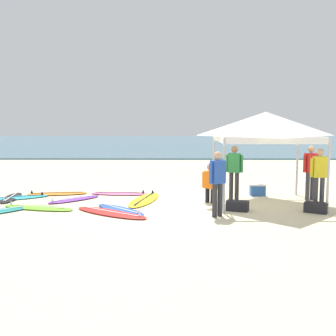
{
  "coord_description": "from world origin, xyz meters",
  "views": [
    {
      "loc": [
        0.01,
        -12.2,
        2.53
      ],
      "look_at": [
        -0.09,
        0.99,
        1.0
      ],
      "focal_mm": 44.98,
      "sensor_mm": 36.0,
      "label": 1
    }
  ],
  "objects_px": {
    "person_green": "(234,169)",
    "gear_bag_near_tent": "(316,208)",
    "surfboard_orange": "(57,194)",
    "surfboard_cyan": "(15,198)",
    "surfboard_lime": "(38,208)",
    "surfboard_blue": "(121,210)",
    "surfboard_yellow": "(144,200)",
    "canopy_tent": "(266,124)",
    "surfboard_purple": "(74,199)",
    "surfboard_black": "(11,198)",
    "gear_bag_by_pole": "(237,206)",
    "surfboard_pink": "(120,193)",
    "person_red": "(311,169)",
    "person_yellow": "(320,174)",
    "person_orange": "(210,181)",
    "surfboard_red": "(111,213)",
    "person_blue": "(218,179)",
    "cooler_box": "(258,190)"
  },
  "relations": [
    {
      "from": "surfboard_blue",
      "to": "person_yellow",
      "type": "bearing_deg",
      "value": 4.9
    },
    {
      "from": "surfboard_lime",
      "to": "person_orange",
      "type": "height_order",
      "value": "person_orange"
    },
    {
      "from": "surfboard_purple",
      "to": "surfboard_yellow",
      "type": "relative_size",
      "value": 0.64
    },
    {
      "from": "surfboard_lime",
      "to": "person_orange",
      "type": "relative_size",
      "value": 1.9
    },
    {
      "from": "surfboard_black",
      "to": "surfboard_pink",
      "type": "bearing_deg",
      "value": 13.11
    },
    {
      "from": "canopy_tent",
      "to": "surfboard_cyan",
      "type": "distance_m",
      "value": 8.18
    },
    {
      "from": "surfboard_orange",
      "to": "person_yellow",
      "type": "bearing_deg",
      "value": -14.0
    },
    {
      "from": "surfboard_yellow",
      "to": "surfboard_black",
      "type": "bearing_deg",
      "value": 176.01
    },
    {
      "from": "surfboard_orange",
      "to": "surfboard_cyan",
      "type": "height_order",
      "value": "same"
    },
    {
      "from": "person_yellow",
      "to": "surfboard_red",
      "type": "bearing_deg",
      "value": -171.54
    },
    {
      "from": "surfboard_orange",
      "to": "person_green",
      "type": "height_order",
      "value": "person_green"
    },
    {
      "from": "surfboard_orange",
      "to": "canopy_tent",
      "type": "bearing_deg",
      "value": -11.6
    },
    {
      "from": "person_yellow",
      "to": "gear_bag_by_pole",
      "type": "height_order",
      "value": "person_yellow"
    },
    {
      "from": "person_green",
      "to": "gear_bag_near_tent",
      "type": "relative_size",
      "value": 2.85
    },
    {
      "from": "surfboard_blue",
      "to": "surfboard_yellow",
      "type": "bearing_deg",
      "value": 68.61
    },
    {
      "from": "person_red",
      "to": "person_green",
      "type": "relative_size",
      "value": 1.0
    },
    {
      "from": "surfboard_lime",
      "to": "person_blue",
      "type": "bearing_deg",
      "value": -10.53
    },
    {
      "from": "surfboard_black",
      "to": "surfboard_lime",
      "type": "height_order",
      "value": "same"
    },
    {
      "from": "surfboard_purple",
      "to": "person_orange",
      "type": "bearing_deg",
      "value": -4.61
    },
    {
      "from": "surfboard_pink",
      "to": "person_red",
      "type": "distance_m",
      "value": 6.24
    },
    {
      "from": "surfboard_cyan",
      "to": "surfboard_orange",
      "type": "bearing_deg",
      "value": 34.47
    },
    {
      "from": "surfboard_pink",
      "to": "surfboard_yellow",
      "type": "height_order",
      "value": "same"
    },
    {
      "from": "person_green",
      "to": "gear_bag_near_tent",
      "type": "bearing_deg",
      "value": -41.64
    },
    {
      "from": "surfboard_yellow",
      "to": "person_blue",
      "type": "bearing_deg",
      "value": -46.35
    },
    {
      "from": "canopy_tent",
      "to": "person_red",
      "type": "xyz_separation_m",
      "value": [
        1.55,
        0.5,
        -1.4
      ]
    },
    {
      "from": "surfboard_cyan",
      "to": "gear_bag_by_pole",
      "type": "distance_m",
      "value": 7.05
    },
    {
      "from": "surfboard_cyan",
      "to": "surfboard_black",
      "type": "bearing_deg",
      "value": 168.65
    },
    {
      "from": "surfboard_lime",
      "to": "person_yellow",
      "type": "distance_m",
      "value": 8.09
    },
    {
      "from": "surfboard_lime",
      "to": "gear_bag_near_tent",
      "type": "distance_m",
      "value": 7.75
    },
    {
      "from": "person_green",
      "to": "gear_bag_near_tent",
      "type": "xyz_separation_m",
      "value": [
        1.98,
        -1.76,
        -0.85
      ]
    },
    {
      "from": "surfboard_purple",
      "to": "cooler_box",
      "type": "bearing_deg",
      "value": 8.65
    },
    {
      "from": "canopy_tent",
      "to": "surfboard_lime",
      "type": "height_order",
      "value": "canopy_tent"
    },
    {
      "from": "canopy_tent",
      "to": "person_orange",
      "type": "height_order",
      "value": "canopy_tent"
    },
    {
      "from": "surfboard_orange",
      "to": "gear_bag_near_tent",
      "type": "relative_size",
      "value": 3.45
    },
    {
      "from": "gear_bag_near_tent",
      "to": "person_blue",
      "type": "bearing_deg",
      "value": -169.77
    },
    {
      "from": "person_orange",
      "to": "person_yellow",
      "type": "bearing_deg",
      "value": -12.38
    },
    {
      "from": "surfboard_lime",
      "to": "gear_bag_by_pole",
      "type": "height_order",
      "value": "gear_bag_by_pole"
    },
    {
      "from": "surfboard_red",
      "to": "gear_bag_near_tent",
      "type": "relative_size",
      "value": 3.92
    },
    {
      "from": "surfboard_red",
      "to": "surfboard_cyan",
      "type": "xyz_separation_m",
      "value": [
        -3.38,
        2.12,
        0.0
      ]
    },
    {
      "from": "surfboard_black",
      "to": "person_green",
      "type": "distance_m",
      "value": 7.17
    },
    {
      "from": "surfboard_lime",
      "to": "person_red",
      "type": "relative_size",
      "value": 1.33
    },
    {
      "from": "surfboard_pink",
      "to": "person_green",
      "type": "relative_size",
      "value": 1.17
    },
    {
      "from": "person_red",
      "to": "gear_bag_near_tent",
      "type": "xyz_separation_m",
      "value": [
        -0.42,
        -1.82,
        -0.85
      ]
    },
    {
      "from": "surfboard_red",
      "to": "surfboard_orange",
      "type": "distance_m",
      "value": 3.66
    },
    {
      "from": "surfboard_pink",
      "to": "person_green",
      "type": "distance_m",
      "value": 3.95
    },
    {
      "from": "surfboard_blue",
      "to": "person_yellow",
      "type": "xyz_separation_m",
      "value": [
        5.65,
        0.48,
        0.95
      ]
    },
    {
      "from": "surfboard_red",
      "to": "surfboard_blue",
      "type": "distance_m",
      "value": 0.44
    },
    {
      "from": "surfboard_purple",
      "to": "surfboard_black",
      "type": "relative_size",
      "value": 0.89
    },
    {
      "from": "canopy_tent",
      "to": "surfboard_blue",
      "type": "height_order",
      "value": "canopy_tent"
    },
    {
      "from": "person_green",
      "to": "person_yellow",
      "type": "relative_size",
      "value": 1.0
    }
  ]
}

